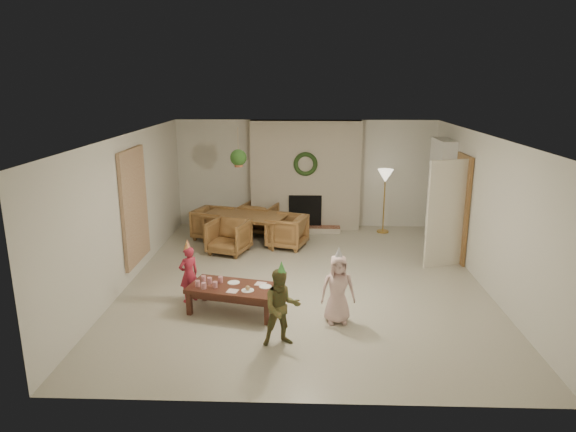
{
  "coord_description": "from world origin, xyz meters",
  "views": [
    {
      "loc": [
        0.0,
        -8.29,
        3.36
      ],
      "look_at": [
        -0.3,
        0.4,
        1.05
      ],
      "focal_mm": 31.83,
      "sensor_mm": 36.0,
      "label": 1
    }
  ],
  "objects_px": {
    "dining_table": "(245,228)",
    "child_red": "(189,274)",
    "dining_chair_right": "(287,231)",
    "dining_chair_near": "(229,237)",
    "dining_chair_far": "(259,218)",
    "child_plaid": "(282,308)",
    "child_pink": "(338,289)",
    "coffee_table_top": "(234,288)",
    "dining_chair_left": "(213,224)"
  },
  "relations": [
    {
      "from": "dining_chair_left",
      "to": "child_pink",
      "type": "distance_m",
      "value": 4.66
    },
    {
      "from": "child_red",
      "to": "child_plaid",
      "type": "xyz_separation_m",
      "value": [
        1.51,
        -1.3,
        0.07
      ]
    },
    {
      "from": "dining_chair_far",
      "to": "coffee_table_top",
      "type": "bearing_deg",
      "value": 108.11
    },
    {
      "from": "dining_chair_near",
      "to": "dining_chair_far",
      "type": "distance_m",
      "value": 1.54
    },
    {
      "from": "dining_chair_near",
      "to": "child_pink",
      "type": "distance_m",
      "value": 3.58
    },
    {
      "from": "child_red",
      "to": "child_plaid",
      "type": "height_order",
      "value": "child_plaid"
    },
    {
      "from": "child_red",
      "to": "child_plaid",
      "type": "bearing_deg",
      "value": 98.32
    },
    {
      "from": "dining_chair_far",
      "to": "child_pink",
      "type": "relative_size",
      "value": 0.74
    },
    {
      "from": "coffee_table_top",
      "to": "child_plaid",
      "type": "distance_m",
      "value": 1.23
    },
    {
      "from": "dining_chair_near",
      "to": "coffee_table_top",
      "type": "relative_size",
      "value": 0.56
    },
    {
      "from": "coffee_table_top",
      "to": "child_plaid",
      "type": "xyz_separation_m",
      "value": [
        0.76,
        -0.95,
        0.14
      ]
    },
    {
      "from": "dining_chair_left",
      "to": "dining_chair_near",
      "type": "bearing_deg",
      "value": -135.0
    },
    {
      "from": "dining_chair_far",
      "to": "coffee_table_top",
      "type": "relative_size",
      "value": 0.56
    },
    {
      "from": "dining_table",
      "to": "child_plaid",
      "type": "bearing_deg",
      "value": -59.03
    },
    {
      "from": "dining_chair_far",
      "to": "child_pink",
      "type": "xyz_separation_m",
      "value": [
        1.52,
        -4.42,
        0.16
      ]
    },
    {
      "from": "dining_table",
      "to": "dining_chair_far",
      "type": "distance_m",
      "value": 0.77
    },
    {
      "from": "coffee_table_top",
      "to": "child_red",
      "type": "height_order",
      "value": "child_red"
    },
    {
      "from": "dining_table",
      "to": "child_red",
      "type": "height_order",
      "value": "child_red"
    },
    {
      "from": "dining_chair_left",
      "to": "coffee_table_top",
      "type": "distance_m",
      "value": 3.78
    },
    {
      "from": "dining_chair_left",
      "to": "coffee_table_top",
      "type": "relative_size",
      "value": 0.56
    },
    {
      "from": "dining_table",
      "to": "coffee_table_top",
      "type": "xyz_separation_m",
      "value": [
        0.24,
        -3.41,
        0.07
      ]
    },
    {
      "from": "dining_table",
      "to": "dining_chair_far",
      "type": "relative_size",
      "value": 2.34
    },
    {
      "from": "coffee_table_top",
      "to": "dining_chair_far",
      "type": "bearing_deg",
      "value": 103.46
    },
    {
      "from": "dining_chair_left",
      "to": "dining_chair_right",
      "type": "height_order",
      "value": "same"
    },
    {
      "from": "dining_table",
      "to": "coffee_table_top",
      "type": "distance_m",
      "value": 3.42
    },
    {
      "from": "child_red",
      "to": "child_plaid",
      "type": "distance_m",
      "value": 1.99
    },
    {
      "from": "dining_chair_near",
      "to": "child_pink",
      "type": "xyz_separation_m",
      "value": [
        2.0,
        -2.96,
        0.16
      ]
    },
    {
      "from": "dining_chair_left",
      "to": "dining_table",
      "type": "bearing_deg",
      "value": -90.0
    },
    {
      "from": "dining_chair_near",
      "to": "child_plaid",
      "type": "relative_size",
      "value": 0.72
    },
    {
      "from": "dining_chair_left",
      "to": "dining_chair_right",
      "type": "distance_m",
      "value": 1.73
    },
    {
      "from": "dining_chair_near",
      "to": "child_plaid",
      "type": "bearing_deg",
      "value": -53.13
    },
    {
      "from": "dining_chair_far",
      "to": "child_plaid",
      "type": "bearing_deg",
      "value": 116.57
    },
    {
      "from": "coffee_table_top",
      "to": "child_pink",
      "type": "height_order",
      "value": "child_pink"
    },
    {
      "from": "dining_table",
      "to": "child_pink",
      "type": "distance_m",
      "value": 4.09
    },
    {
      "from": "coffee_table_top",
      "to": "child_red",
      "type": "bearing_deg",
      "value": 168.45
    },
    {
      "from": "dining_chair_right",
      "to": "child_red",
      "type": "xyz_separation_m",
      "value": [
        -1.43,
        -2.76,
        0.11
      ]
    },
    {
      "from": "child_red",
      "to": "child_pink",
      "type": "distance_m",
      "value": 2.36
    },
    {
      "from": "dining_table",
      "to": "dining_chair_far",
      "type": "bearing_deg",
      "value": 90.0
    },
    {
      "from": "dining_chair_right",
      "to": "child_plaid",
      "type": "relative_size",
      "value": 0.72
    },
    {
      "from": "dining_chair_near",
      "to": "dining_chair_left",
      "type": "distance_m",
      "value": 1.09
    },
    {
      "from": "dining_chair_near",
      "to": "dining_chair_far",
      "type": "xyz_separation_m",
      "value": [
        0.48,
        1.46,
        0.0
      ]
    },
    {
      "from": "dining_chair_near",
      "to": "coffee_table_top",
      "type": "bearing_deg",
      "value": -61.79
    },
    {
      "from": "child_red",
      "to": "child_pink",
      "type": "height_order",
      "value": "child_pink"
    },
    {
      "from": "dining_chair_near",
      "to": "dining_chair_left",
      "type": "height_order",
      "value": "same"
    },
    {
      "from": "dining_chair_right",
      "to": "child_plaid",
      "type": "distance_m",
      "value": 4.07
    },
    {
      "from": "dining_chair_left",
      "to": "child_red",
      "type": "xyz_separation_m",
      "value": [
        0.22,
        -3.3,
        0.11
      ]
    },
    {
      "from": "child_red",
      "to": "dining_chair_far",
      "type": "bearing_deg",
      "value": -142.05
    },
    {
      "from": "child_red",
      "to": "child_plaid",
      "type": "relative_size",
      "value": 0.87
    },
    {
      "from": "child_pink",
      "to": "child_plaid",
      "type": "bearing_deg",
      "value": -144.01
    },
    {
      "from": "dining_chair_far",
      "to": "child_red",
      "type": "distance_m",
      "value": 3.87
    }
  ]
}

